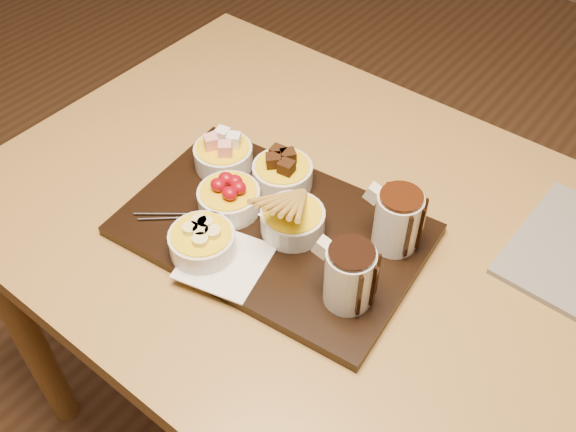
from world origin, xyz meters
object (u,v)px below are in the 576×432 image
Objects in this scene: dining_table at (333,267)px; pitcher_dark_chocolate at (349,277)px; serving_board at (273,230)px; pitcher_milk_chocolate at (397,221)px; bowl_strawberries at (229,200)px.

pitcher_dark_chocolate reaches higher than dining_table.
pitcher_milk_chocolate is (0.17, 0.09, 0.06)m from serving_board.
pitcher_dark_chocolate is (0.25, -0.03, 0.03)m from bowl_strawberries.
serving_board is 4.85× the size of pitcher_milk_chocolate.
serving_board is 4.60× the size of bowl_strawberries.
bowl_strawberries is 1.05× the size of pitcher_dark_chocolate.
serving_board is 4.85× the size of pitcher_dark_chocolate.
bowl_strawberries reaches higher than dining_table.
dining_table is at bearing -176.41° from pitcher_milk_chocolate.
dining_table is 12.00× the size of bowl_strawberries.
bowl_strawberries is (-0.15, -0.08, 0.14)m from dining_table.
pitcher_dark_chocolate is at bearing -6.78° from bowl_strawberries.
pitcher_dark_chocolate and pitcher_milk_chocolate have the same top height.
dining_table is 0.15m from serving_board.
serving_board reaches higher than dining_table.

